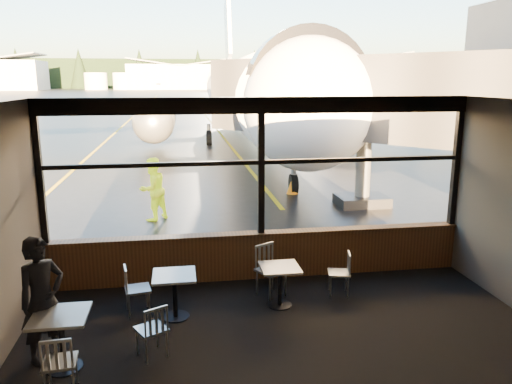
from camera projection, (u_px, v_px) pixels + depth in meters
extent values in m
plane|color=black|center=(182.00, 94.00, 125.42)|extent=(520.00, 520.00, 0.00)
cube|color=black|center=(296.00, 359.00, 6.93)|extent=(8.00, 6.00, 0.01)
cube|color=#38332D|center=(301.00, 105.00, 6.16)|extent=(8.00, 6.00, 0.04)
cube|color=#504840|center=(396.00, 368.00, 3.66)|extent=(8.00, 0.04, 3.50)
cube|color=#503018|center=(261.00, 256.00, 9.73)|extent=(8.00, 0.28, 0.90)
cube|color=black|center=(261.00, 105.00, 9.08)|extent=(8.00, 0.18, 0.30)
cube|color=black|center=(39.00, 173.00, 8.74)|extent=(0.12, 0.12, 2.60)
cube|color=black|center=(261.00, 167.00, 9.34)|extent=(0.12, 0.12, 2.60)
cube|color=black|center=(456.00, 162.00, 9.94)|extent=(0.12, 0.12, 2.60)
cube|color=black|center=(261.00, 162.00, 9.32)|extent=(8.00, 0.10, 0.08)
imported|color=black|center=(42.00, 300.00, 6.76)|extent=(0.77, 0.75, 1.78)
imported|color=#BFF219|center=(153.00, 189.00, 13.66)|extent=(1.07, 1.06, 1.74)
cone|color=#E43A07|center=(292.00, 185.00, 16.95)|extent=(0.41, 0.41, 0.57)
cylinder|color=silver|center=(96.00, 81.00, 179.92)|extent=(8.00, 8.00, 6.00)
cylinder|color=silver|center=(124.00, 81.00, 181.44)|extent=(8.00, 8.00, 6.00)
cylinder|color=silver|center=(152.00, 81.00, 182.96)|extent=(8.00, 8.00, 6.00)
cube|color=black|center=(179.00, 74.00, 210.78)|extent=(360.00, 3.00, 12.00)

